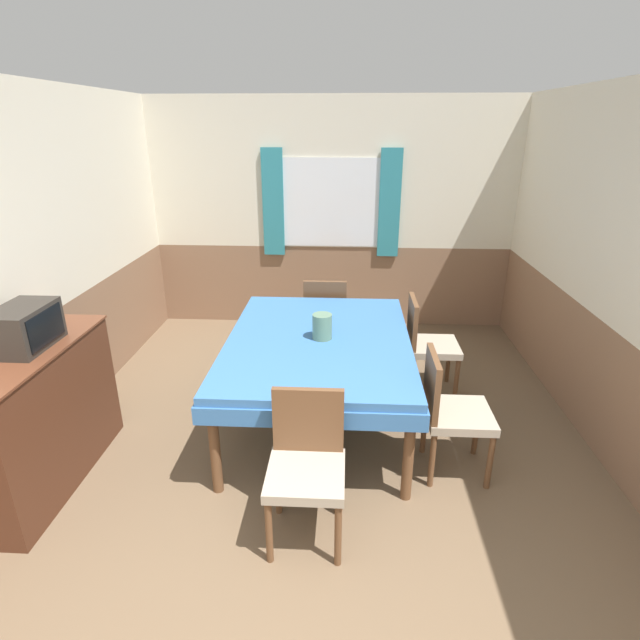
% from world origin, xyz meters
% --- Properties ---
extents(wall_back, '(4.53, 0.10, 2.60)m').
position_xyz_m(wall_back, '(-0.00, 4.60, 1.31)').
color(wall_back, silver).
rests_on(wall_back, ground_plane).
extents(wall_left, '(0.05, 4.98, 2.60)m').
position_xyz_m(wall_left, '(-2.09, 2.29, 1.30)').
color(wall_left, silver).
rests_on(wall_left, ground_plane).
extents(wall_right, '(0.05, 4.98, 2.60)m').
position_xyz_m(wall_right, '(2.09, 2.29, 1.30)').
color(wall_right, silver).
rests_on(wall_right, ground_plane).
extents(dining_table, '(1.44, 1.95, 0.75)m').
position_xyz_m(dining_table, '(-0.02, 2.36, 0.65)').
color(dining_table, '#386BA8').
rests_on(dining_table, ground_plane).
extents(chair_head_window, '(0.44, 0.44, 0.89)m').
position_xyz_m(chair_head_window, '(-0.02, 3.54, 0.49)').
color(chair_head_window, brown).
rests_on(chair_head_window, ground_plane).
extents(chair_head_near, '(0.44, 0.44, 0.89)m').
position_xyz_m(chair_head_near, '(-0.02, 1.18, 0.49)').
color(chair_head_near, brown).
rests_on(chair_head_near, ground_plane).
extents(chair_right_near, '(0.44, 0.44, 0.89)m').
position_xyz_m(chair_right_near, '(0.91, 1.80, 0.49)').
color(chair_right_near, brown).
rests_on(chair_right_near, ground_plane).
extents(chair_right_far, '(0.44, 0.44, 0.89)m').
position_xyz_m(chair_right_far, '(0.91, 2.92, 0.49)').
color(chair_right_far, brown).
rests_on(chair_right_far, ground_plane).
extents(sideboard, '(0.46, 1.32, 0.97)m').
position_xyz_m(sideboard, '(-1.83, 1.54, 0.49)').
color(sideboard, '#4C2819').
rests_on(sideboard, ground_plane).
extents(tv, '(0.29, 0.44, 0.27)m').
position_xyz_m(tv, '(-1.83, 1.60, 1.11)').
color(tv, '#2D2823').
rests_on(tv, sideboard).
extents(vase, '(0.15, 0.15, 0.20)m').
position_xyz_m(vase, '(0.01, 2.35, 0.85)').
color(vase, slate).
rests_on(vase, dining_table).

